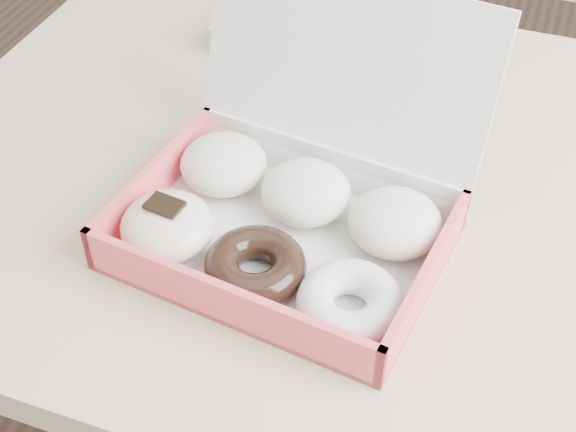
% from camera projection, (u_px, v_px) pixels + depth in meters
% --- Properties ---
extents(table, '(1.20, 0.80, 0.75)m').
position_uv_depth(table, '(401.00, 235.00, 0.98)').
color(table, tan).
rests_on(table, ground).
extents(donut_box, '(0.36, 0.34, 0.24)m').
position_uv_depth(donut_box, '(287.00, 209.00, 0.84)').
color(donut_box, white).
rests_on(donut_box, table).
extents(newspapers, '(0.29, 0.25, 0.04)m').
position_uv_depth(newspapers, '(323.00, 32.00, 1.13)').
color(newspapers, silver).
rests_on(newspapers, table).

